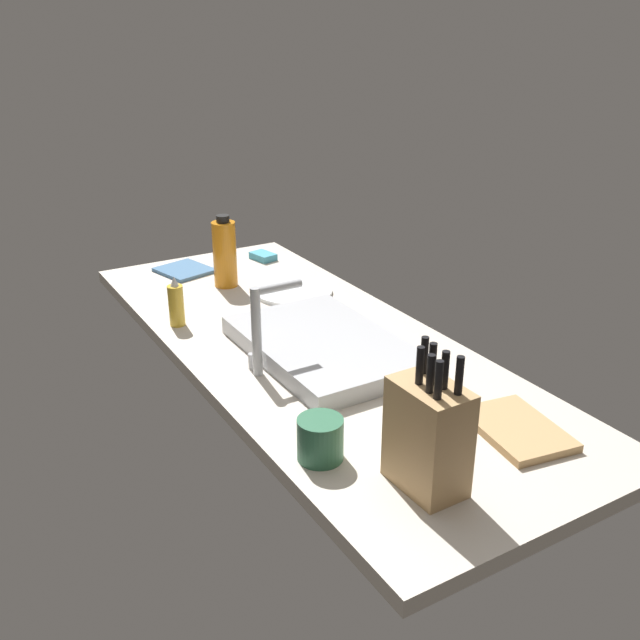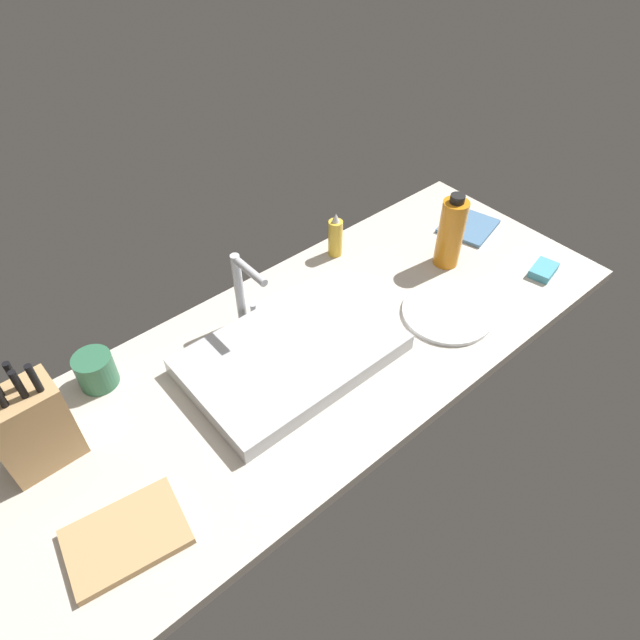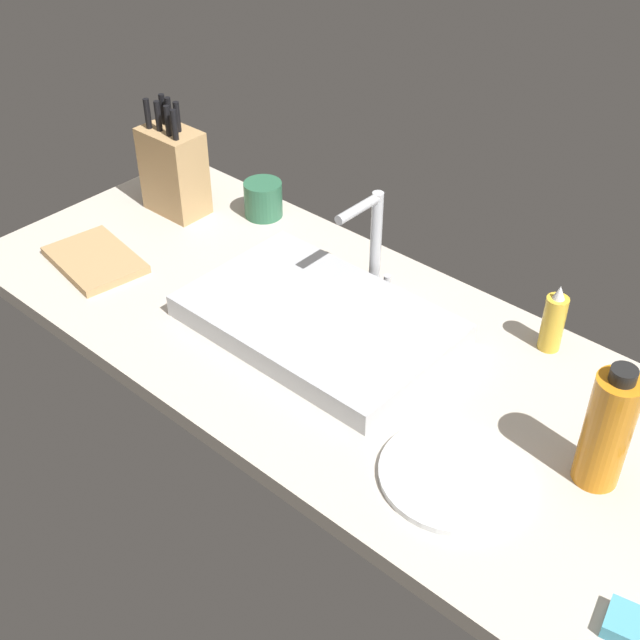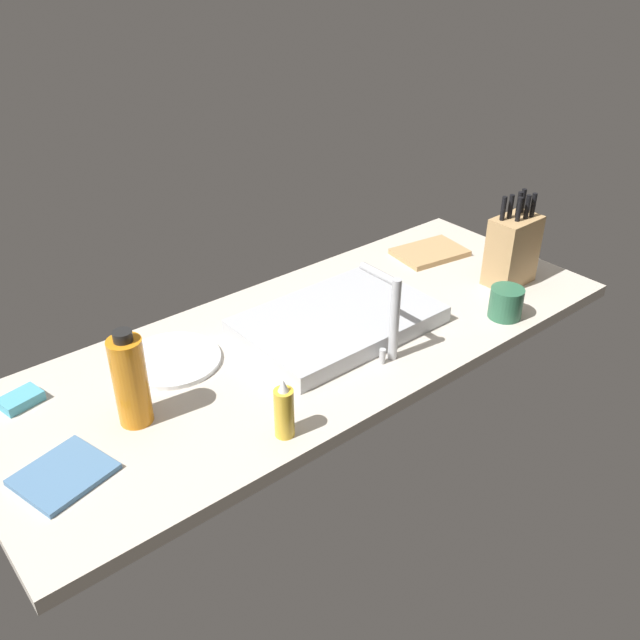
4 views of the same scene
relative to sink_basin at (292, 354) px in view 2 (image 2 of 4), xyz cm
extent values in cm
cube|color=beige|center=(7.98, -0.68, -4.09)|extent=(172.13, 67.17, 3.50)
cube|color=#B7BABF|center=(0.00, 0.00, 0.00)|extent=(51.87, 33.79, 4.69)
cylinder|color=#B7BABF|center=(-1.35, 19.38, 8.81)|extent=(2.40, 2.40, 22.31)
cylinder|color=#B7BABF|center=(-1.35, 13.35, 18.97)|extent=(2.00, 12.06, 2.00)
cylinder|color=#B7BABF|center=(2.15, 19.38, -0.34)|extent=(1.60, 1.60, 4.00)
cube|color=tan|center=(-57.08, 12.43, 8.04)|extent=(14.86, 9.72, 20.76)
cylinder|color=black|center=(-55.13, 10.90, 21.95)|extent=(1.42, 1.42, 7.06)
cylinder|color=black|center=(-55.21, 13.71, 21.95)|extent=(1.42, 1.42, 7.06)
cylinder|color=black|center=(-52.36, 10.49, 21.95)|extent=(1.42, 1.42, 7.06)
cube|color=tan|center=(-52.69, -15.34, -1.44)|extent=(24.30, 18.63, 1.80)
cylinder|color=gold|center=(37.12, 25.59, 3.50)|extent=(4.33, 4.33, 11.68)
cone|color=silver|center=(37.12, 25.59, 10.74)|extent=(2.38, 2.38, 2.80)
cylinder|color=orange|center=(59.53, 0.91, 8.14)|extent=(7.48, 7.48, 20.96)
cylinder|color=black|center=(59.53, 0.91, 19.71)|extent=(4.12, 4.12, 2.20)
cylinder|color=white|center=(42.38, -14.34, -1.74)|extent=(24.47, 24.47, 1.20)
cube|color=teal|center=(78.92, 7.80, -1.74)|extent=(20.19, 18.84, 1.20)
cylinder|color=#2D6647|center=(-39.67, 24.56, 2.00)|extent=(9.15, 9.15, 8.69)
cube|color=#4CA3BC|center=(77.32, -21.17, -1.14)|extent=(10.05, 7.74, 2.40)
camera|label=1|loc=(-141.03, 84.72, 77.58)|focal=39.96mm
camera|label=2|loc=(-55.25, -75.52, 103.20)|focal=31.45mm
camera|label=3|loc=(87.94, -97.89, 101.14)|focal=47.08mm
camera|label=4|loc=(103.61, 118.38, 95.53)|focal=38.56mm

